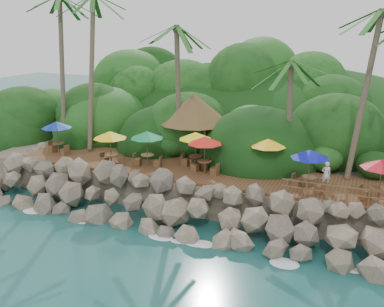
% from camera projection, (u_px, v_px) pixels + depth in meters
% --- Properties ---
extents(ground, '(140.00, 140.00, 0.00)m').
position_uv_depth(ground, '(152.00, 237.00, 25.56)').
color(ground, '#19514F').
rests_on(ground, ground).
extents(land_base, '(32.00, 25.20, 2.10)m').
position_uv_depth(land_base, '(235.00, 150.00, 39.43)').
color(land_base, gray).
rests_on(land_base, ground).
extents(jungle_hill, '(44.80, 28.00, 15.40)m').
position_uv_depth(jungle_hill, '(256.00, 142.00, 46.37)').
color(jungle_hill, '#143811').
rests_on(jungle_hill, ground).
extents(seawall, '(29.00, 4.00, 2.30)m').
position_uv_depth(seawall, '(167.00, 206.00, 27.01)').
color(seawall, gray).
rests_on(seawall, ground).
extents(terrace, '(26.00, 5.00, 0.20)m').
position_uv_depth(terrace, '(192.00, 170.00, 30.26)').
color(terrace, brown).
rests_on(terrace, land_base).
extents(jungle_foliage, '(44.00, 16.00, 12.00)m').
position_uv_depth(jungle_foliage, '(232.00, 164.00, 38.84)').
color(jungle_foliage, '#143811').
rests_on(jungle_foliage, ground).
extents(foam_line, '(25.20, 0.80, 0.06)m').
position_uv_depth(foam_line, '(154.00, 234.00, 25.82)').
color(foam_line, white).
rests_on(foam_line, ground).
extents(palms, '(30.84, 6.90, 13.03)m').
position_uv_depth(palms, '(218.00, 17.00, 29.41)').
color(palms, brown).
rests_on(palms, ground).
extents(palapa, '(5.32, 5.32, 4.60)m').
position_uv_depth(palapa, '(194.00, 108.00, 32.90)').
color(palapa, brown).
rests_on(palapa, ground).
extents(dining_clusters, '(24.99, 4.94, 2.50)m').
position_uv_depth(dining_clusters, '(207.00, 143.00, 28.81)').
color(dining_clusters, brown).
rests_on(dining_clusters, terrace).
extents(railing, '(7.20, 0.10, 1.00)m').
position_uv_depth(railing, '(348.00, 193.00, 24.18)').
color(railing, brown).
rests_on(railing, terrace).
extents(waiter, '(0.67, 0.56, 1.57)m').
position_uv_depth(waiter, '(326.00, 174.00, 26.73)').
color(waiter, white).
rests_on(waiter, terrace).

